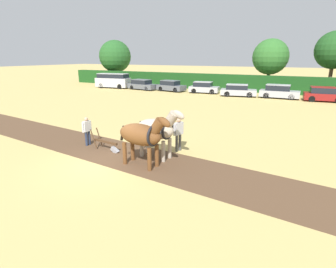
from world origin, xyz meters
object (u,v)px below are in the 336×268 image
at_px(farmer_at_plow, 87,129).
at_px(parked_car_right, 279,92).
at_px(draft_horse_lead_right, 157,129).
at_px(tree_left, 270,57).
at_px(parked_car_center_left, 171,86).
at_px(parked_car_center, 204,88).
at_px(draft_horse_lead_left, 142,135).
at_px(plow, 108,144).
at_px(farmer_beside_team, 178,132).
at_px(parked_van, 113,81).
at_px(parked_car_far_right, 324,95).
at_px(tree_center_left, 335,50).
at_px(parked_car_center_right, 238,91).
at_px(tree_far_left, 115,56).
at_px(parked_car_left, 142,85).

distance_m(farmer_at_plow, parked_car_right, 23.76).
bearing_deg(draft_horse_lead_right, parked_car_right, 86.88).
relative_size(tree_left, parked_car_center_left, 1.68).
xyz_separation_m(draft_horse_lead_right, parked_car_center, (-5.91, 22.69, -0.70)).
relative_size(tree_left, parked_car_right, 1.64).
xyz_separation_m(tree_left, draft_horse_lead_left, (-1.19, -30.77, -3.15)).
relative_size(draft_horse_lead_left, parked_car_center_left, 0.66).
relative_size(plow, parked_car_right, 0.41).
bearing_deg(farmer_beside_team, parked_van, 154.40).
xyz_separation_m(parked_van, parked_car_far_right, (27.88, 0.39, -0.37)).
height_order(tree_center_left, parked_car_center_left, tree_center_left).
bearing_deg(parked_car_center_right, parked_car_right, -4.60).
height_order(plow, farmer_at_plow, farmer_at_plow).
xyz_separation_m(plow, parked_car_right, (6.01, 22.72, 0.42)).
bearing_deg(farmer_at_plow, tree_far_left, 127.56).
bearing_deg(tree_center_left, parked_van, -164.31).
relative_size(tree_far_left, parked_car_right, 1.76).
relative_size(parked_car_left, parked_car_center_right, 1.04).
bearing_deg(parked_car_far_right, tree_far_left, 161.58).
bearing_deg(draft_horse_lead_right, tree_center_left, 79.27).
height_order(draft_horse_lead_left, parked_car_center_right, draft_horse_lead_left).
bearing_deg(parked_car_center_right, draft_horse_lead_right, -97.82).
height_order(tree_far_left, parked_car_center, tree_far_left).
height_order(tree_center_left, parked_car_right, tree_center_left).
height_order(farmer_at_plow, parked_car_far_right, farmer_at_plow).
distance_m(draft_horse_lead_right, plow, 2.96).
distance_m(plow, parked_van, 28.24).
relative_size(tree_left, farmer_at_plow, 4.48).
distance_m(farmer_at_plow, parked_van, 27.16).
height_order(draft_horse_lead_right, parked_car_far_right, draft_horse_lead_right).
distance_m(tree_left, parked_car_center_left, 14.27).
relative_size(parked_car_left, parked_car_right, 1.07).
xyz_separation_m(parked_van, parked_car_left, (5.05, 0.29, -0.42)).
distance_m(draft_horse_lead_right, farmer_beside_team, 1.44).
bearing_deg(parked_car_right, tree_center_left, 54.75).
bearing_deg(tree_left, parked_car_center, -135.15).
relative_size(tree_left, parked_car_center_right, 1.58).
bearing_deg(farmer_beside_team, parked_car_center_left, 137.00).
bearing_deg(parked_car_left, draft_horse_lead_left, -49.35).
distance_m(draft_horse_lead_right, parked_car_center_left, 24.81).
relative_size(farmer_at_plow, parked_car_center_left, 0.38).
relative_size(parked_car_right, parked_car_far_right, 1.06).
bearing_deg(parked_car_left, parked_car_center_left, 11.11).
distance_m(tree_center_left, draft_horse_lead_right, 31.39).
bearing_deg(parked_car_right, parked_van, -179.01).
bearing_deg(draft_horse_lead_right, parked_van, 137.89).
height_order(plow, parked_car_center, parked_car_center).
xyz_separation_m(draft_horse_lead_right, parked_car_center_left, (-10.61, 22.42, -0.70)).
distance_m(draft_horse_lead_right, parked_car_left, 26.84).
bearing_deg(parked_car_right, parked_car_far_right, -2.03).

